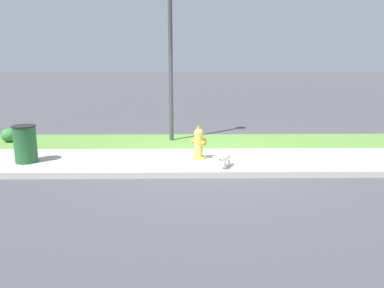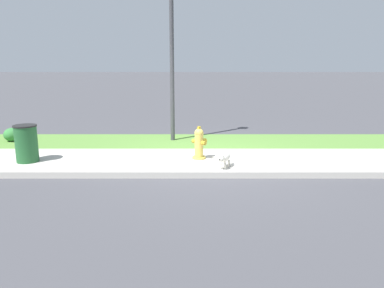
{
  "view_description": "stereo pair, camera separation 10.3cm",
  "coord_description": "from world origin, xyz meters",
  "px_view_note": "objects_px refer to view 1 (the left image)",
  "views": [
    {
      "loc": [
        -0.46,
        -7.68,
        2.1
      ],
      "look_at": [
        -0.36,
        -0.15,
        0.4
      ],
      "focal_mm": 35.0,
      "sensor_mm": 36.0,
      "label": 1
    },
    {
      "loc": [
        -0.36,
        -7.68,
        2.1
      ],
      "look_at": [
        -0.36,
        -0.15,
        0.4
      ],
      "focal_mm": 35.0,
      "sensor_mm": 36.0,
      "label": 2
    }
  ],
  "objects_px": {
    "street_lamp": "(170,23)",
    "trash_bin": "(25,144)",
    "shrub_bush_far_verge": "(10,135)",
    "fire_hydrant_at_driveway": "(199,143)",
    "small_white_dog": "(224,158)"
  },
  "relations": [
    {
      "from": "small_white_dog",
      "to": "trash_bin",
      "type": "xyz_separation_m",
      "value": [
        -4.09,
        0.47,
        0.18
      ]
    },
    {
      "from": "fire_hydrant_at_driveway",
      "to": "shrub_bush_far_verge",
      "type": "height_order",
      "value": "fire_hydrant_at_driveway"
    },
    {
      "from": "fire_hydrant_at_driveway",
      "to": "street_lamp",
      "type": "xyz_separation_m",
      "value": [
        -0.67,
        1.95,
        2.66
      ]
    },
    {
      "from": "trash_bin",
      "to": "shrub_bush_far_verge",
      "type": "relative_size",
      "value": 1.88
    },
    {
      "from": "street_lamp",
      "to": "fire_hydrant_at_driveway",
      "type": "bearing_deg",
      "value": -71.04
    },
    {
      "from": "small_white_dog",
      "to": "shrub_bush_far_verge",
      "type": "height_order",
      "value": "small_white_dog"
    },
    {
      "from": "fire_hydrant_at_driveway",
      "to": "trash_bin",
      "type": "distance_m",
      "value": 3.62
    },
    {
      "from": "shrub_bush_far_verge",
      "to": "small_white_dog",
      "type": "bearing_deg",
      "value": -25.11
    },
    {
      "from": "small_white_dog",
      "to": "shrub_bush_far_verge",
      "type": "bearing_deg",
      "value": -91.12
    },
    {
      "from": "street_lamp",
      "to": "small_white_dog",
      "type": "bearing_deg",
      "value": -66.67
    },
    {
      "from": "street_lamp",
      "to": "shrub_bush_far_verge",
      "type": "distance_m",
      "value": 5.09
    },
    {
      "from": "small_white_dog",
      "to": "street_lamp",
      "type": "xyz_separation_m",
      "value": [
        -1.15,
        2.66,
        2.79
      ]
    },
    {
      "from": "street_lamp",
      "to": "trash_bin",
      "type": "distance_m",
      "value": 4.5
    },
    {
      "from": "street_lamp",
      "to": "shrub_bush_far_verge",
      "type": "height_order",
      "value": "street_lamp"
    },
    {
      "from": "trash_bin",
      "to": "street_lamp",
      "type": "bearing_deg",
      "value": 36.8
    }
  ]
}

